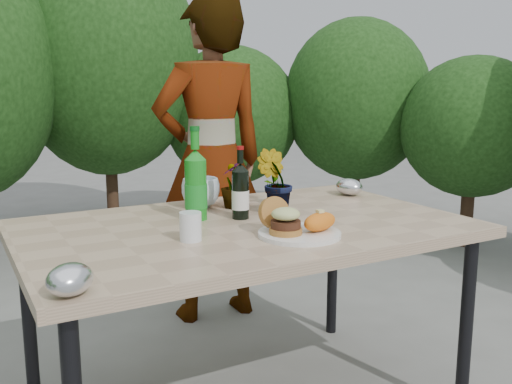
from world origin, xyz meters
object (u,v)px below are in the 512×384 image
dinner_plate (299,234)px  wine_bottle (240,192)px  patio_table (245,238)px  person (211,161)px

dinner_plate → wine_bottle: wine_bottle is taller
patio_table → person: bearing=72.8°
wine_bottle → person: person is taller
wine_bottle → person: size_ratio=0.16×
patio_table → wine_bottle: (0.02, 0.08, 0.16)m
dinner_plate → person: 1.20m
dinner_plate → wine_bottle: bearing=99.4°
patio_table → wine_bottle: bearing=75.5°
dinner_plate → person: bearing=79.8°
patio_table → wine_bottle: size_ratio=5.79×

